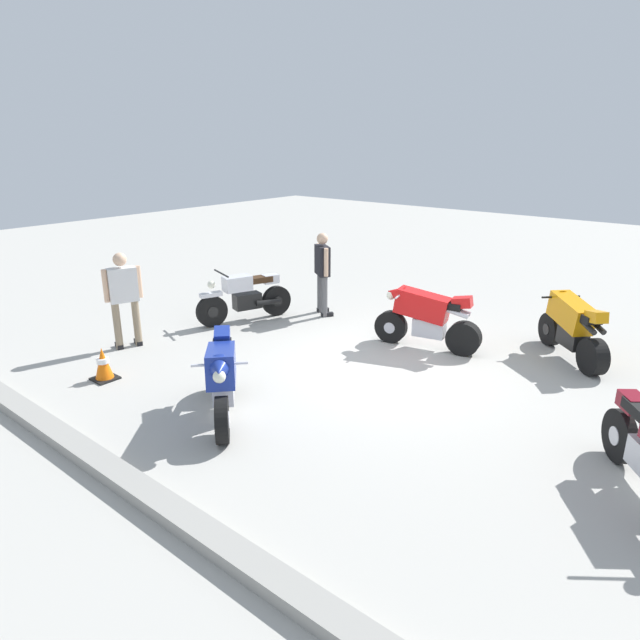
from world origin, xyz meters
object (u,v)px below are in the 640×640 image
(motorcycle_red_sportbike, at_px, (427,317))
(person_in_black_shirt, at_px, (322,268))
(motorcycle_orange_sportbike, at_px, (572,326))
(traffic_cone, at_px, (103,364))
(person_in_white_shirt, at_px, (124,294))
(motorcycle_blue_sportbike, at_px, (222,377))
(motorcycle_silver_cruiser, at_px, (245,296))

(motorcycle_red_sportbike, distance_m, person_in_black_shirt, 2.77)
(motorcycle_orange_sportbike, bearing_deg, person_in_black_shirt, 53.22)
(person_in_black_shirt, xyz_separation_m, traffic_cone, (0.51, 4.81, -0.76))
(motorcycle_orange_sportbike, height_order, person_in_white_shirt, person_in_white_shirt)
(motorcycle_blue_sportbike, bearing_deg, person_in_white_shirt, -148.49)
(motorcycle_red_sportbike, xyz_separation_m, person_in_black_shirt, (2.71, -0.37, 0.42))
(person_in_black_shirt, relative_size, person_in_white_shirt, 1.01)
(person_in_black_shirt, bearing_deg, motorcycle_orange_sportbike, -45.57)
(motorcycle_red_sportbike, bearing_deg, traffic_cone, 42.24)
(motorcycle_blue_sportbike, relative_size, motorcycle_orange_sportbike, 1.02)
(motorcycle_blue_sportbike, bearing_deg, motorcycle_red_sportbike, 120.90)
(motorcycle_orange_sportbike, relative_size, motorcycle_red_sportbike, 0.79)
(motorcycle_orange_sportbike, relative_size, person_in_white_shirt, 0.88)
(motorcycle_blue_sportbike, height_order, traffic_cone, motorcycle_blue_sportbike)
(motorcycle_blue_sportbike, bearing_deg, motorcycle_orange_sportbike, 102.64)
(motorcycle_blue_sportbike, distance_m, person_in_black_shirt, 4.82)
(motorcycle_silver_cruiser, distance_m, motorcycle_red_sportbike, 3.79)
(motorcycle_silver_cruiser, xyz_separation_m, traffic_cone, (-0.44, 3.46, -0.26))
(motorcycle_red_sportbike, height_order, traffic_cone, motorcycle_red_sportbike)
(motorcycle_blue_sportbike, relative_size, motorcycle_red_sportbike, 0.80)
(motorcycle_orange_sportbike, xyz_separation_m, person_in_black_shirt, (4.86, 0.78, 0.42))
(motorcycle_blue_sportbike, xyz_separation_m, motorcycle_orange_sportbike, (-2.98, -5.19, 0.00))
(motorcycle_red_sportbike, relative_size, traffic_cone, 3.68)
(person_in_white_shirt, bearing_deg, traffic_cone, 151.00)
(motorcycle_orange_sportbike, relative_size, person_in_black_shirt, 0.87)
(motorcycle_silver_cruiser, height_order, motorcycle_blue_sportbike, motorcycle_blue_sportbike)
(motorcycle_blue_sportbike, xyz_separation_m, motorcycle_red_sportbike, (-0.83, -4.04, 0.00))
(motorcycle_orange_sportbike, relative_size, traffic_cone, 2.89)
(motorcycle_orange_sportbike, bearing_deg, traffic_cone, 90.24)
(motorcycle_blue_sportbike, relative_size, person_in_white_shirt, 0.90)
(motorcycle_orange_sportbike, distance_m, motorcycle_red_sportbike, 2.44)
(motorcycle_blue_sportbike, distance_m, motorcycle_red_sportbike, 4.13)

